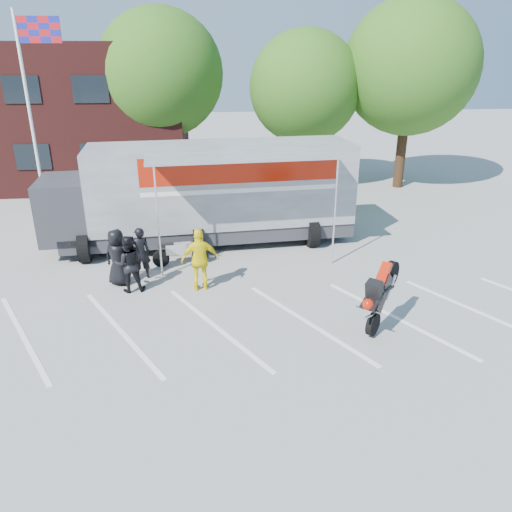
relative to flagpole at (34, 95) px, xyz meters
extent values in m
plane|color=gray|center=(6.24, -10.00, -5.05)|extent=(100.00, 100.00, 0.00)
cube|color=white|center=(6.24, -9.00, -5.05)|extent=(18.09, 13.33, 0.01)
cube|color=#4A1A17|center=(-3.76, 8.00, -1.55)|extent=(18.00, 8.00, 7.00)
cylinder|color=white|center=(-0.26, 0.00, -1.05)|extent=(0.12, 0.12, 8.00)
cube|color=red|center=(0.54, 0.00, 2.25)|extent=(1.50, 0.04, 0.90)
cylinder|color=#382314|center=(4.24, 6.00, -3.43)|extent=(0.50, 0.50, 3.24)
sphere|color=#265214|center=(4.24, 6.00, 0.53)|extent=(6.12, 6.12, 6.12)
cylinder|color=#382314|center=(11.24, 5.00, -3.61)|extent=(0.50, 0.50, 2.88)
sphere|color=#265214|center=(11.24, 5.00, -0.09)|extent=(5.44, 5.44, 5.44)
cylinder|color=#382314|center=(16.24, 4.50, -3.34)|extent=(0.50, 0.50, 3.42)
sphere|color=#265214|center=(16.24, 4.50, 0.84)|extent=(6.46, 6.46, 6.46)
imported|color=black|center=(3.60, -6.14, -4.18)|extent=(1.01, 0.85, 1.75)
imported|color=black|center=(4.22, -5.76, -4.22)|extent=(0.70, 0.57, 1.66)
imported|color=black|center=(3.99, -6.64, -4.19)|extent=(0.92, 0.76, 1.72)
imported|color=yellow|center=(6.06, -6.73, -4.10)|extent=(1.16, 0.60, 1.90)
camera|label=1|loc=(6.39, -20.24, 1.53)|focal=35.00mm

